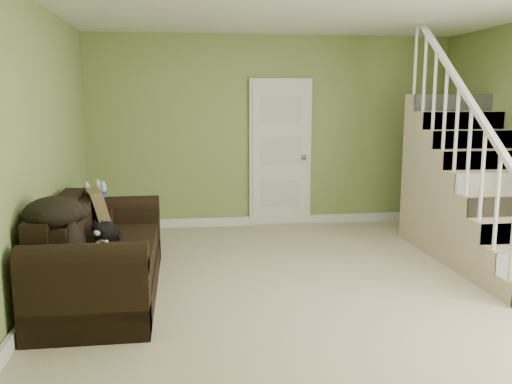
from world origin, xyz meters
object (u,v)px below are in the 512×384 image
object	(u,v)px
side_table	(99,230)
cat	(105,232)
sofa	(98,260)
banana	(97,257)

from	to	relation	value
side_table	cat	size ratio (longest dim) A/B	1.73
sofa	cat	bearing A→B (deg)	62.68
banana	side_table	bearing A→B (deg)	89.40
side_table	banana	size ratio (longest dim) A/B	4.31
side_table	cat	xyz separation A→B (m)	(0.21, -0.99, 0.22)
sofa	side_table	bearing A→B (deg)	97.98
side_table	banana	xyz separation A→B (m)	(0.22, -1.58, 0.16)
sofa	cat	xyz separation A→B (m)	(0.06, 0.11, 0.23)
sofa	cat	world-z (taller)	sofa
sofa	cat	distance (m)	0.26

